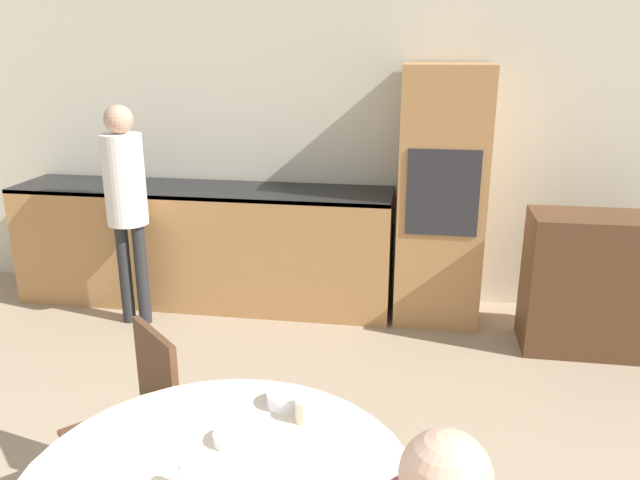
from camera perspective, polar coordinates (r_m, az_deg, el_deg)
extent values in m
cube|color=beige|center=(4.93, 4.22, 9.26)|extent=(7.15, 0.05, 2.60)
cube|color=#AD7A47|center=(5.05, -10.54, -0.49)|extent=(2.97, 0.60, 0.94)
cube|color=black|center=(4.93, -10.84, 4.54)|extent=(2.97, 0.60, 0.03)
cube|color=#AD7A47|center=(4.65, 10.99, 3.93)|extent=(0.61, 0.58, 1.88)
cube|color=#28282D|center=(4.34, 11.16, 4.22)|extent=(0.49, 0.01, 0.60)
cube|color=#51331E|center=(4.58, 24.83, -3.72)|extent=(1.07, 0.45, 0.95)
cylinder|color=#51331E|center=(3.10, -21.45, -19.42)|extent=(0.04, 0.04, 0.41)
cylinder|color=#51331E|center=(3.18, -15.69, -17.83)|extent=(0.04, 0.04, 0.41)
cube|color=#51331E|center=(2.89, -17.82, -16.79)|extent=(0.57, 0.57, 0.02)
cube|color=#51331E|center=(2.82, -14.68, -11.97)|extent=(0.30, 0.28, 0.43)
sphere|color=tan|center=(1.42, 11.42, -20.41)|extent=(0.20, 0.20, 0.20)
cylinder|color=#262628|center=(4.83, -17.38, -2.92)|extent=(0.09, 0.09, 0.77)
cylinder|color=#262628|center=(4.77, -15.98, -3.03)|extent=(0.09, 0.09, 0.77)
cylinder|color=silver|center=(4.61, -17.46, 5.28)|extent=(0.29, 0.29, 0.64)
sphere|color=tan|center=(4.54, -17.95, 10.46)|extent=(0.20, 0.20, 0.20)
cylinder|color=beige|center=(2.26, -1.34, -15.30)|extent=(0.07, 0.07, 0.08)
cylinder|color=silver|center=(2.35, -3.35, -14.33)|extent=(0.12, 0.12, 0.05)
cylinder|color=silver|center=(2.19, -8.09, -17.42)|extent=(0.12, 0.12, 0.04)
cylinder|color=white|center=(2.02, -12.31, -20.46)|extent=(0.03, 0.03, 0.07)
cylinder|color=silver|center=(1.99, -12.40, -19.47)|extent=(0.03, 0.03, 0.01)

